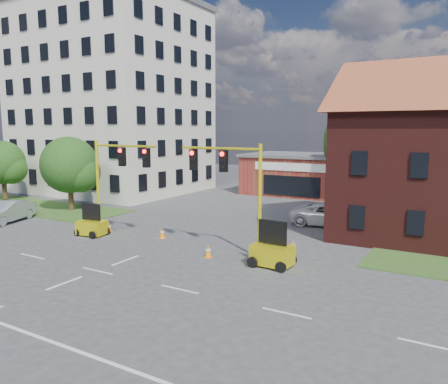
{
  "coord_description": "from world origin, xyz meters",
  "views": [
    {
      "loc": [
        15.86,
        -14.87,
        6.97
      ],
      "look_at": [
        1.46,
        10.0,
        2.8
      ],
      "focal_mm": 35.0,
      "sensor_mm": 36.0,
      "label": 1
    }
  ],
  "objects_px": {
    "signal_mast_west": "(116,176)",
    "pickup_white": "(332,215)",
    "signal_mast_east": "(233,185)",
    "trailer_west": "(92,226)",
    "trailer_east": "(272,253)"
  },
  "relations": [
    {
      "from": "signal_mast_west",
      "to": "trailer_west",
      "type": "relative_size",
      "value": 3.05
    },
    {
      "from": "signal_mast_west",
      "to": "pickup_white",
      "type": "height_order",
      "value": "signal_mast_west"
    },
    {
      "from": "signal_mast_west",
      "to": "trailer_west",
      "type": "distance_m",
      "value": 3.68
    },
    {
      "from": "signal_mast_west",
      "to": "trailer_west",
      "type": "xyz_separation_m",
      "value": [
        -1.38,
        -0.94,
        -3.28
      ]
    },
    {
      "from": "signal_mast_west",
      "to": "pickup_white",
      "type": "bearing_deg",
      "value": 40.55
    },
    {
      "from": "trailer_east",
      "to": "signal_mast_east",
      "type": "bearing_deg",
      "value": 165.04
    },
    {
      "from": "signal_mast_west",
      "to": "trailer_west",
      "type": "height_order",
      "value": "signal_mast_west"
    },
    {
      "from": "signal_mast_east",
      "to": "trailer_west",
      "type": "relative_size",
      "value": 3.05
    },
    {
      "from": "signal_mast_west",
      "to": "pickup_white",
      "type": "relative_size",
      "value": 1.06
    },
    {
      "from": "signal_mast_east",
      "to": "pickup_white",
      "type": "bearing_deg",
      "value": 74.33
    },
    {
      "from": "signal_mast_east",
      "to": "pickup_white",
      "type": "distance_m",
      "value": 10.65
    },
    {
      "from": "pickup_white",
      "to": "trailer_east",
      "type": "bearing_deg",
      "value": 170.62
    },
    {
      "from": "trailer_west",
      "to": "pickup_white",
      "type": "relative_size",
      "value": 0.35
    },
    {
      "from": "signal_mast_east",
      "to": "trailer_west",
      "type": "bearing_deg",
      "value": -174.69
    },
    {
      "from": "signal_mast_east",
      "to": "trailer_east",
      "type": "height_order",
      "value": "signal_mast_east"
    }
  ]
}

